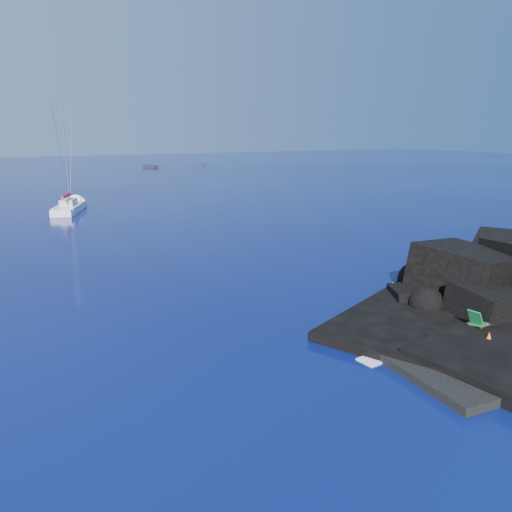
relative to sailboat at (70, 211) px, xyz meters
The scene contains 10 objects.
ground 50.98m from the sailboat, 86.38° to the right, with size 400.00×400.00×0.00m, color #040740.
beach 50.96m from the sailboat, 81.29° to the right, with size 8.50×6.00×0.70m, color black.
surf_foam 46.61m from the sailboat, 79.84° to the right, with size 10.00×8.00×0.06m, color white, non-canonical shape.
sailboat is the anchor object (origin of this frame).
deck_chair 49.77m from the sailboat, 78.79° to the right, with size 1.75×0.76×1.20m, color #186C33, non-canonical shape.
towel 50.63m from the sailboat, 83.72° to the right, with size 1.80×0.85×0.05m, color white.
sunbather 50.64m from the sailboat, 83.72° to the right, with size 1.67×0.41×0.22m, color tan, non-canonical shape.
marker_cone 50.69m from the sailboat, 80.51° to the right, with size 0.37×0.37×0.57m, color orange.
distant_boat_a 75.91m from the sailboat, 64.60° to the left, with size 1.57×5.05×0.67m, color #27272C.
distant_boat_b 84.69m from the sailboat, 55.04° to the left, with size 1.27×4.08×0.54m, color black.
Camera 1 is at (-13.38, -11.33, 9.20)m, focal length 35.00 mm.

